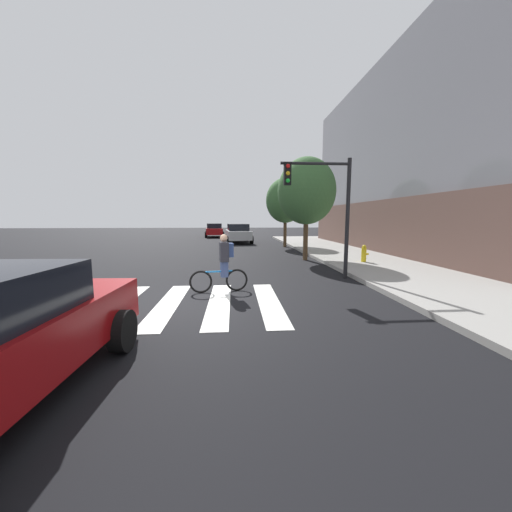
% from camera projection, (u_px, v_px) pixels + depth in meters
% --- Properties ---
extents(ground_plane, '(120.00, 120.00, 0.00)m').
position_uv_depth(ground_plane, '(183.00, 304.00, 7.44)').
color(ground_plane, black).
extents(sidewalk, '(6.50, 50.00, 0.15)m').
position_uv_depth(sidewalk, '(508.00, 294.00, 8.07)').
color(sidewalk, gray).
rests_on(sidewalk, ground).
extents(crosswalk_stripes, '(5.63, 3.94, 0.01)m').
position_uv_depth(crosswalk_stripes, '(168.00, 304.00, 7.41)').
color(crosswalk_stripes, silver).
rests_on(crosswalk_stripes, ground).
extents(sedan_mid, '(2.56, 4.92, 1.65)m').
position_uv_depth(sedan_mid, '(238.00, 233.00, 25.89)').
color(sedan_mid, '#B7B7BC').
rests_on(sedan_mid, ground).
extents(sedan_far, '(2.36, 4.60, 1.55)m').
position_uv_depth(sedan_far, '(214.00, 230.00, 33.78)').
color(sedan_far, maroon).
rests_on(sedan_far, ground).
extents(cyclist, '(1.69, 0.40, 1.69)m').
position_uv_depth(cyclist, '(223.00, 263.00, 8.57)').
color(cyclist, black).
rests_on(cyclist, ground).
extents(traffic_light_near, '(2.47, 0.28, 4.20)m').
position_uv_depth(traffic_light_near, '(325.00, 197.00, 10.23)').
color(traffic_light_near, black).
rests_on(traffic_light_near, ground).
extents(fire_hydrant, '(0.33, 0.22, 0.78)m').
position_uv_depth(fire_hydrant, '(364.00, 254.00, 13.56)').
color(fire_hydrant, gold).
rests_on(fire_hydrant, sidewalk).
extents(street_tree_near, '(2.91, 2.91, 5.17)m').
position_uv_depth(street_tree_near, '(307.00, 191.00, 14.82)').
color(street_tree_near, '#4C3823').
rests_on(street_tree_near, ground).
extents(street_tree_mid, '(2.86, 2.86, 5.09)m').
position_uv_depth(street_tree_mid, '(285.00, 201.00, 21.72)').
color(street_tree_mid, '#4C3823').
rests_on(street_tree_mid, ground).
extents(corner_building, '(14.42, 22.18, 11.41)m').
position_uv_depth(corner_building, '(481.00, 162.00, 18.69)').
color(corner_building, brown).
rests_on(corner_building, ground).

